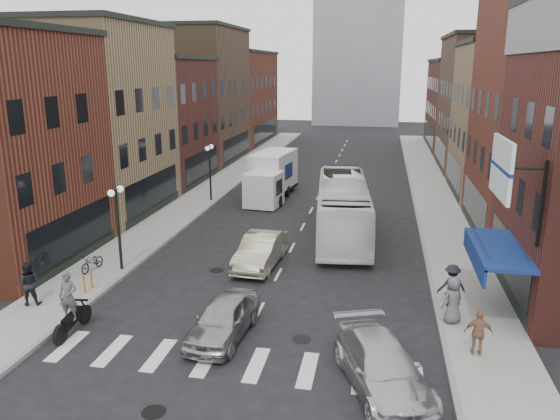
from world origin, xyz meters
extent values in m
plane|color=black|center=(0.00, 0.00, 0.00)|extent=(160.00, 160.00, 0.00)
cube|color=gray|center=(-8.50, 22.00, 0.07)|extent=(3.00, 74.00, 0.15)
cube|color=gray|center=(8.50, 22.00, 0.07)|extent=(3.00, 74.00, 0.15)
cube|color=gray|center=(-7.00, 22.00, 0.00)|extent=(0.20, 74.00, 0.16)
cube|color=gray|center=(7.00, 22.00, 0.00)|extent=(0.20, 74.00, 0.16)
cube|color=silver|center=(0.00, -3.00, 0.00)|extent=(12.00, 2.20, 0.01)
cube|color=black|center=(-10.02, 4.50, 1.60)|extent=(0.08, 7.20, 2.20)
cube|color=#9E7F57|center=(-15.00, 14.00, 6.00)|extent=(10.00, 10.00, 12.00)
cube|color=black|center=(-10.02, 14.00, 1.60)|extent=(0.08, 8.00, 2.20)
cube|color=black|center=(-15.00, 14.00, 12.15)|extent=(10.30, 10.20, 0.30)
cube|color=#4F221C|center=(-15.00, 24.00, 5.00)|extent=(10.00, 10.00, 10.00)
cube|color=black|center=(-10.02, 24.00, 1.60)|extent=(0.08, 8.00, 2.20)
cube|color=black|center=(-15.00, 24.00, 10.15)|extent=(10.30, 10.20, 0.30)
cube|color=brown|center=(-15.00, 35.00, 6.50)|extent=(10.00, 12.00, 13.00)
cube|color=black|center=(-10.02, 35.00, 1.60)|extent=(0.08, 9.60, 2.20)
cube|color=black|center=(-15.00, 35.00, 13.15)|extent=(10.30, 12.20, 0.30)
cube|color=maroon|center=(-15.00, 49.00, 5.50)|extent=(10.00, 16.00, 11.00)
cube|color=black|center=(-10.02, 49.00, 1.60)|extent=(0.08, 12.80, 2.20)
cube|color=black|center=(-15.00, 49.00, 11.15)|extent=(10.30, 16.20, 0.30)
cube|color=black|center=(10.02, 4.50, 1.60)|extent=(0.08, 7.20, 2.20)
cube|color=black|center=(10.02, 14.00, 1.60)|extent=(0.08, 8.00, 2.20)
cube|color=#9E7F57|center=(15.00, 24.00, 5.50)|extent=(10.00, 10.00, 11.00)
cube|color=black|center=(10.02, 24.00, 1.60)|extent=(0.08, 8.00, 2.20)
cube|color=black|center=(15.00, 24.00, 11.15)|extent=(10.30, 10.20, 0.30)
cube|color=brown|center=(15.00, 35.00, 6.00)|extent=(10.00, 12.00, 12.00)
cube|color=black|center=(10.02, 35.00, 1.60)|extent=(0.08, 9.60, 2.20)
cube|color=black|center=(15.00, 35.00, 12.15)|extent=(10.30, 12.20, 0.30)
cube|color=#4F221C|center=(15.00, 49.00, 5.00)|extent=(10.00, 16.00, 10.00)
cube|color=black|center=(10.02, 49.00, 1.60)|extent=(0.08, 12.80, 2.20)
cube|color=black|center=(15.00, 49.00, 10.15)|extent=(10.30, 16.20, 0.30)
cube|color=navy|center=(9.10, 2.50, 2.70)|extent=(1.80, 5.00, 0.15)
cube|color=navy|center=(8.25, 2.50, 2.35)|extent=(0.10, 5.00, 0.70)
cylinder|color=black|center=(9.90, 0.50, 5.00)|extent=(0.12, 0.12, 3.00)
cylinder|color=black|center=(9.20, 0.50, 6.20)|extent=(1.40, 0.08, 0.08)
cube|color=silver|center=(8.50, 0.50, 6.20)|extent=(0.12, 3.00, 2.00)
cylinder|color=black|center=(-7.40, 4.00, 2.00)|extent=(0.14, 0.14, 4.00)
cylinder|color=black|center=(-7.40, 4.00, 4.00)|extent=(0.06, 0.90, 0.06)
sphere|color=white|center=(-7.40, 3.55, 3.95)|extent=(0.32, 0.32, 0.32)
sphere|color=white|center=(-7.40, 4.45, 3.95)|extent=(0.32, 0.32, 0.32)
cylinder|color=black|center=(-7.40, 18.00, 2.00)|extent=(0.14, 0.14, 4.00)
cylinder|color=black|center=(-7.40, 18.00, 4.00)|extent=(0.06, 0.90, 0.06)
sphere|color=white|center=(-7.40, 17.55, 3.95)|extent=(0.32, 0.32, 0.32)
sphere|color=white|center=(-7.40, 18.45, 3.95)|extent=(0.32, 0.32, 0.32)
cylinder|color=#D8590C|center=(-7.60, 1.00, 0.55)|extent=(0.08, 0.08, 0.80)
cylinder|color=#D8590C|center=(-7.60, 1.60, 0.55)|extent=(0.08, 0.08, 0.80)
cube|color=silver|center=(-3.35, 17.28, 1.26)|extent=(2.54, 2.70, 2.34)
cube|color=black|center=(-3.35, 17.28, 1.50)|extent=(2.43, 1.59, 1.03)
cube|color=silver|center=(-3.35, 20.84, 1.97)|extent=(2.93, 5.13, 2.72)
cube|color=navy|center=(-3.35, 20.84, 1.97)|extent=(2.60, 2.16, 1.12)
cube|color=black|center=(-3.35, 20.65, 0.42)|extent=(2.81, 6.30, 0.33)
cylinder|color=black|center=(-4.43, 17.47, 0.42)|extent=(0.26, 0.84, 0.84)
cylinder|color=black|center=(-2.28, 17.47, 0.42)|extent=(0.26, 0.84, 0.84)
cylinder|color=black|center=(-4.43, 20.65, 0.42)|extent=(0.26, 0.84, 0.84)
cylinder|color=black|center=(-2.28, 20.65, 0.42)|extent=(0.26, 0.84, 0.84)
cylinder|color=black|center=(-4.43, 22.53, 0.42)|extent=(0.26, 0.84, 0.84)
cylinder|color=black|center=(-2.28, 22.53, 0.42)|extent=(0.26, 0.84, 0.84)
cylinder|color=black|center=(-6.30, -1.26, 0.36)|extent=(0.15, 0.73, 0.73)
cylinder|color=black|center=(-6.30, -2.91, 0.36)|extent=(0.15, 0.73, 0.73)
cube|color=black|center=(-6.30, -2.08, 0.61)|extent=(0.46, 1.35, 0.39)
cube|color=black|center=(-6.30, -1.48, 1.05)|extent=(0.61, 0.15, 0.07)
imported|color=#4E5055|center=(-6.30, -2.19, 1.52)|extent=(0.72, 0.52, 1.82)
imported|color=white|center=(2.48, 11.84, 1.65)|extent=(3.89, 12.06, 3.30)
imported|color=#A1A2A6|center=(-0.80, -1.35, 0.73)|extent=(2.07, 4.41, 1.46)
imported|color=beige|center=(-1.07, 6.00, 0.78)|extent=(1.95, 4.84, 1.56)
imported|color=silver|center=(4.84, -3.58, 0.73)|extent=(3.70, 5.45, 1.47)
imported|color=black|center=(-8.64, 3.55, 0.56)|extent=(0.75, 1.62, 0.82)
imported|color=black|center=(-9.19, -0.40, 1.06)|extent=(1.00, 0.79, 1.82)
imported|color=black|center=(7.53, 2.59, 1.03)|extent=(1.24, 0.84, 1.76)
imported|color=#916549|center=(7.97, -1.24, 0.95)|extent=(0.97, 0.52, 1.60)
imported|color=#55595D|center=(7.40, 1.08, 1.05)|extent=(1.05, 0.97, 1.81)
camera|label=1|loc=(4.51, -18.59, 9.52)|focal=35.00mm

